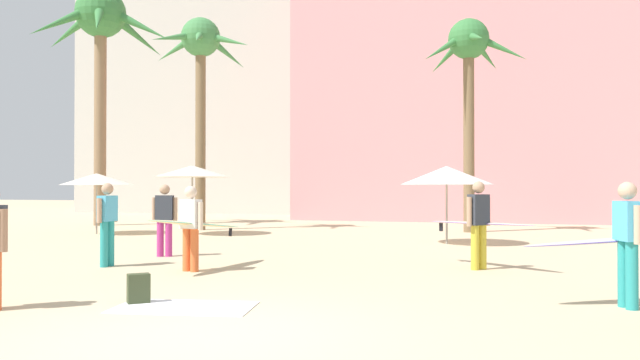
{
  "coord_description": "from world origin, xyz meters",
  "views": [
    {
      "loc": [
        3.24,
        -6.25,
        1.63
      ],
      "look_at": [
        0.18,
        4.04,
        1.75
      ],
      "focal_mm": 35.2,
      "sensor_mm": 36.0,
      "label": 1
    }
  ],
  "objects_px": {
    "backpack": "(138,289)",
    "person_near_right": "(626,239)",
    "cafe_umbrella_1": "(447,175)",
    "cafe_umbrella_3": "(192,171)",
    "cafe_umbrella_0": "(97,179)",
    "person_mid_right": "(479,222)",
    "palm_tree_far_left": "(101,32)",
    "palm_tree_center": "(200,58)",
    "person_far_left": "(194,224)",
    "person_mid_left": "(107,221)",
    "beach_towel": "(184,307)",
    "palm_tree_left": "(469,61)",
    "person_near_left": "(165,217)"
  },
  "relations": [
    {
      "from": "palm_tree_center",
      "to": "cafe_umbrella_1",
      "type": "distance_m",
      "value": 11.16
    },
    {
      "from": "beach_towel",
      "to": "cafe_umbrella_3",
      "type": "bearing_deg",
      "value": 117.65
    },
    {
      "from": "backpack",
      "to": "person_mid_right",
      "type": "relative_size",
      "value": 0.18
    },
    {
      "from": "cafe_umbrella_0",
      "to": "person_mid_right",
      "type": "xyz_separation_m",
      "value": [
        13.13,
        -5.78,
        -0.97
      ]
    },
    {
      "from": "cafe_umbrella_3",
      "to": "person_near_right",
      "type": "distance_m",
      "value": 15.56
    },
    {
      "from": "palm_tree_left",
      "to": "beach_towel",
      "type": "bearing_deg",
      "value": -100.43
    },
    {
      "from": "palm_tree_far_left",
      "to": "cafe_umbrella_1",
      "type": "bearing_deg",
      "value": -17.45
    },
    {
      "from": "palm_tree_left",
      "to": "person_mid_right",
      "type": "height_order",
      "value": "palm_tree_left"
    },
    {
      "from": "cafe_umbrella_3",
      "to": "person_far_left",
      "type": "bearing_deg",
      "value": -61.65
    },
    {
      "from": "palm_tree_far_left",
      "to": "cafe_umbrella_0",
      "type": "bearing_deg",
      "value": -55.32
    },
    {
      "from": "palm_tree_far_left",
      "to": "palm_tree_center",
      "type": "distance_m",
      "value": 5.83
    },
    {
      "from": "palm_tree_far_left",
      "to": "person_mid_left",
      "type": "height_order",
      "value": "palm_tree_far_left"
    },
    {
      "from": "cafe_umbrella_1",
      "to": "person_far_left",
      "type": "xyz_separation_m",
      "value": [
        -4.23,
        -7.18,
        -1.07
      ]
    },
    {
      "from": "person_mid_left",
      "to": "cafe_umbrella_1",
      "type": "bearing_deg",
      "value": -128.63
    },
    {
      "from": "palm_tree_center",
      "to": "palm_tree_left",
      "type": "bearing_deg",
      "value": 9.58
    },
    {
      "from": "palm_tree_center",
      "to": "palm_tree_far_left",
      "type": "bearing_deg",
      "value": 166.27
    },
    {
      "from": "palm_tree_left",
      "to": "person_near_left",
      "type": "height_order",
      "value": "palm_tree_left"
    },
    {
      "from": "person_far_left",
      "to": "person_mid_left",
      "type": "relative_size",
      "value": 1.75
    },
    {
      "from": "cafe_umbrella_1",
      "to": "person_near_left",
      "type": "relative_size",
      "value": 1.55
    },
    {
      "from": "cafe_umbrella_1",
      "to": "beach_towel",
      "type": "bearing_deg",
      "value": -103.41
    },
    {
      "from": "cafe_umbrella_3",
      "to": "person_near_left",
      "type": "bearing_deg",
      "value": -67.29
    },
    {
      "from": "beach_towel",
      "to": "person_near_left",
      "type": "distance_m",
      "value": 6.59
    },
    {
      "from": "person_mid_right",
      "to": "beach_towel",
      "type": "bearing_deg",
      "value": -81.96
    },
    {
      "from": "cafe_umbrella_0",
      "to": "person_mid_right",
      "type": "bearing_deg",
      "value": -23.75
    },
    {
      "from": "palm_tree_left",
      "to": "person_mid_right",
      "type": "relative_size",
      "value": 3.42
    },
    {
      "from": "palm_tree_left",
      "to": "backpack",
      "type": "relative_size",
      "value": 18.49
    },
    {
      "from": "palm_tree_center",
      "to": "beach_towel",
      "type": "bearing_deg",
      "value": -63.35
    },
    {
      "from": "cafe_umbrella_0",
      "to": "person_near_left",
      "type": "bearing_deg",
      "value": -43.11
    },
    {
      "from": "cafe_umbrella_0",
      "to": "person_near_left",
      "type": "height_order",
      "value": "cafe_umbrella_0"
    },
    {
      "from": "cafe_umbrella_0",
      "to": "person_mid_left",
      "type": "height_order",
      "value": "cafe_umbrella_0"
    },
    {
      "from": "person_far_left",
      "to": "person_mid_right",
      "type": "height_order",
      "value": "person_mid_right"
    },
    {
      "from": "person_mid_left",
      "to": "backpack",
      "type": "bearing_deg",
      "value": 133.04
    },
    {
      "from": "palm_tree_center",
      "to": "cafe_umbrella_3",
      "type": "distance_m",
      "value": 5.04
    },
    {
      "from": "cafe_umbrella_3",
      "to": "beach_towel",
      "type": "xyz_separation_m",
      "value": [
        6.15,
        -11.74,
        -2.17
      ]
    },
    {
      "from": "cafe_umbrella_0",
      "to": "person_far_left",
      "type": "bearing_deg",
      "value": -44.21
    },
    {
      "from": "backpack",
      "to": "person_near_left",
      "type": "relative_size",
      "value": 0.25
    },
    {
      "from": "person_near_left",
      "to": "beach_towel",
      "type": "bearing_deg",
      "value": 16.05
    },
    {
      "from": "cafe_umbrella_1",
      "to": "cafe_umbrella_3",
      "type": "distance_m",
      "value": 8.76
    },
    {
      "from": "person_near_right",
      "to": "person_mid_left",
      "type": "height_order",
      "value": "person_mid_left"
    },
    {
      "from": "person_far_left",
      "to": "person_mid_left",
      "type": "bearing_deg",
      "value": -76.16
    },
    {
      "from": "palm_tree_center",
      "to": "person_mid_right",
      "type": "distance_m",
      "value": 14.94
    },
    {
      "from": "backpack",
      "to": "person_near_right",
      "type": "relative_size",
      "value": 0.15
    },
    {
      "from": "cafe_umbrella_1",
      "to": "person_far_left",
      "type": "relative_size",
      "value": 0.87
    },
    {
      "from": "cafe_umbrella_1",
      "to": "backpack",
      "type": "height_order",
      "value": "cafe_umbrella_1"
    },
    {
      "from": "cafe_umbrella_0",
      "to": "person_mid_right",
      "type": "relative_size",
      "value": 1.09
    },
    {
      "from": "person_mid_right",
      "to": "backpack",
      "type": "bearing_deg",
      "value": -87.67
    },
    {
      "from": "person_mid_left",
      "to": "palm_tree_center",
      "type": "bearing_deg",
      "value": -69.95
    },
    {
      "from": "beach_towel",
      "to": "cafe_umbrella_1",
      "type": "bearing_deg",
      "value": 76.59
    },
    {
      "from": "palm_tree_center",
      "to": "cafe_umbrella_1",
      "type": "bearing_deg",
      "value": -19.49
    },
    {
      "from": "person_near_right",
      "to": "person_mid_right",
      "type": "height_order",
      "value": "person_mid_right"
    }
  ]
}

